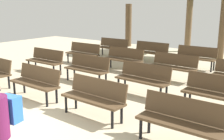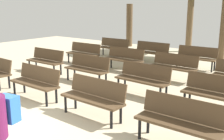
# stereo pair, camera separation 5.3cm
# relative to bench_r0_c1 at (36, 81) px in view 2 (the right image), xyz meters

# --- Properties ---
(ground_plane) EXTENTS (24.00, 24.00, 0.00)m
(ground_plane) POSITION_rel_bench_r0_c1_xyz_m (1.00, -1.58, -0.50)
(ground_plane) COLOR #BCAD8E
(bench_r0_c1) EXTENTS (1.61, 0.50, 0.87)m
(bench_r0_c1) POSITION_rel_bench_r0_c1_xyz_m (0.00, 0.00, 0.00)
(bench_r0_c1) COLOR #4C3823
(bench_r0_c1) RESTS_ON ground_plane
(bench_r0_c2) EXTENTS (1.61, 0.52, 0.87)m
(bench_r0_c2) POSITION_rel_bench_r0_c1_xyz_m (2.06, -0.00, 0.00)
(bench_r0_c2) COLOR #4C3823
(bench_r0_c2) RESTS_ON ground_plane
(bench_r0_c3) EXTENTS (1.60, 0.48, 0.87)m
(bench_r0_c3) POSITION_rel_bench_r0_c1_xyz_m (4.16, -0.05, 0.00)
(bench_r0_c3) COLOR #4C3823
(bench_r0_c3) RESTS_ON ground_plane
(bench_r1_c0) EXTENTS (1.60, 0.50, 0.87)m
(bench_r1_c0) POSITION_rel_bench_r0_c1_xyz_m (-2.12, 2.08, 0.00)
(bench_r1_c0) COLOR #4C3823
(bench_r1_c0) RESTS_ON ground_plane
(bench_r1_c1) EXTENTS (1.60, 0.49, 0.87)m
(bench_r1_c1) POSITION_rel_bench_r0_c1_xyz_m (0.00, 2.05, 0.00)
(bench_r1_c1) COLOR #4C3823
(bench_r1_c1) RESTS_ON ground_plane
(bench_r1_c2) EXTENTS (1.62, 0.55, 0.87)m
(bench_r1_c2) POSITION_rel_bench_r0_c1_xyz_m (2.12, 2.04, 0.00)
(bench_r1_c2) COLOR #4C3823
(bench_r1_c2) RESTS_ON ground_plane
(bench_r1_c3) EXTENTS (1.61, 0.51, 0.87)m
(bench_r1_c3) POSITION_rel_bench_r0_c1_xyz_m (4.19, 1.96, 0.00)
(bench_r1_c3) COLOR #4C3823
(bench_r1_c3) RESTS_ON ground_plane
(bench_r2_c0) EXTENTS (1.60, 0.50, 0.87)m
(bench_r2_c0) POSITION_rel_bench_r0_c1_xyz_m (-2.09, 4.11, 0.00)
(bench_r2_c0) COLOR #4C3823
(bench_r2_c0) RESTS_ON ground_plane
(bench_r2_c1) EXTENTS (1.61, 0.50, 0.87)m
(bench_r2_c1) POSITION_rel_bench_r0_c1_xyz_m (0.03, 4.10, 0.00)
(bench_r2_c1) COLOR #4C3823
(bench_r2_c1) RESTS_ON ground_plane
(bench_r2_c2) EXTENTS (1.61, 0.53, 0.87)m
(bench_r2_c2) POSITION_rel_bench_r0_c1_xyz_m (2.12, 4.03, 0.00)
(bench_r2_c2) COLOR #4C3823
(bench_r2_c2) RESTS_ON ground_plane
(bench_r3_c0) EXTENTS (1.61, 0.51, 0.87)m
(bench_r3_c0) POSITION_rel_bench_r0_c1_xyz_m (-2.07, 6.17, 0.00)
(bench_r3_c0) COLOR #4C3823
(bench_r3_c0) RESTS_ON ground_plane
(bench_r3_c1) EXTENTS (1.61, 0.51, 0.87)m
(bench_r3_c1) POSITION_rel_bench_r0_c1_xyz_m (0.03, 6.16, 0.00)
(bench_r3_c1) COLOR #4C3823
(bench_r3_c1) RESTS_ON ground_plane
(bench_r3_c2) EXTENTS (1.61, 0.50, 0.87)m
(bench_r3_c2) POSITION_rel_bench_r0_c1_xyz_m (2.11, 6.10, 0.00)
(bench_r3_c2) COLOR #4C3823
(bench_r3_c2) RESTS_ON ground_plane
(tree_0) EXTENTS (0.37, 0.37, 2.52)m
(tree_0) POSITION_rel_bench_r0_c1_xyz_m (-3.38, 9.49, 0.75)
(tree_0) COLOR brown
(tree_0) RESTS_ON ground_plane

